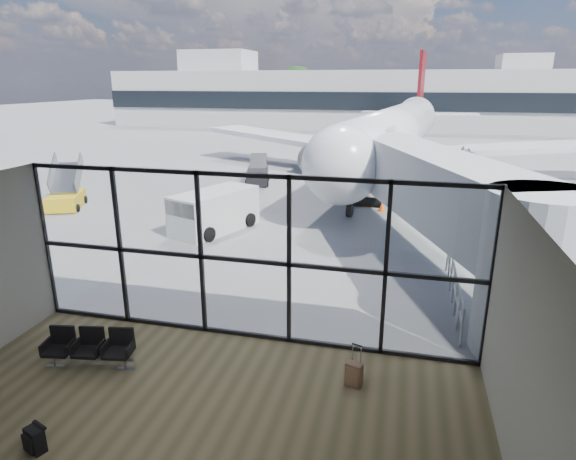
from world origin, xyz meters
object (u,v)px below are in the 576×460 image
at_px(seating_row, 90,346).
at_px(backpack, 35,440).
at_px(mobile_stairs, 66,198).
at_px(service_van, 213,211).
at_px(belt_loader, 258,175).
at_px(airliner, 396,132).
at_px(suitcase, 354,374).

xyz_separation_m(seating_row, backpack, (0.76, -2.79, -0.26)).
bearing_deg(mobile_stairs, seating_row, -74.78).
xyz_separation_m(service_van, mobile_stairs, (-9.39, 2.00, -0.41)).
bearing_deg(backpack, belt_loader, 118.32).
xyz_separation_m(seating_row, airliner, (6.17, 29.03, 2.39)).
height_order(seating_row, service_van, service_van).
bearing_deg(belt_loader, suitcase, -81.84).
bearing_deg(mobile_stairs, backpack, -78.27).
distance_m(belt_loader, mobile_stairs, 12.00).
relative_size(backpack, airliner, 0.01).
distance_m(suitcase, mobile_stairs, 21.03).
bearing_deg(seating_row, belt_loader, 86.45).
relative_size(seating_row, mobile_stairs, 0.61).
distance_m(backpack, service_van, 13.98).
bearing_deg(service_van, mobile_stairs, -170.74).
relative_size(suitcase, belt_loader, 0.25).
xyz_separation_m(airliner, mobile_stairs, (-16.89, -16.01, -2.38)).
bearing_deg(seating_row, service_van, 86.66).
height_order(seating_row, backpack, seating_row).
relative_size(airliner, service_van, 8.01).
bearing_deg(mobile_stairs, service_van, -36.30).
height_order(backpack, belt_loader, belt_loader).
height_order(seating_row, airliner, airliner).
bearing_deg(suitcase, service_van, 144.22).
xyz_separation_m(service_van, belt_loader, (-1.23, 10.80, -0.37)).
bearing_deg(service_van, airliner, 88.69).
distance_m(backpack, suitcase, 6.53).
bearing_deg(service_van, backpack, -60.09).
distance_m(suitcase, airliner, 28.47).
xyz_separation_m(belt_loader, mobile_stairs, (-8.16, -8.80, -0.04)).
bearing_deg(airliner, belt_loader, -133.70).
bearing_deg(belt_loader, service_van, -98.09).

